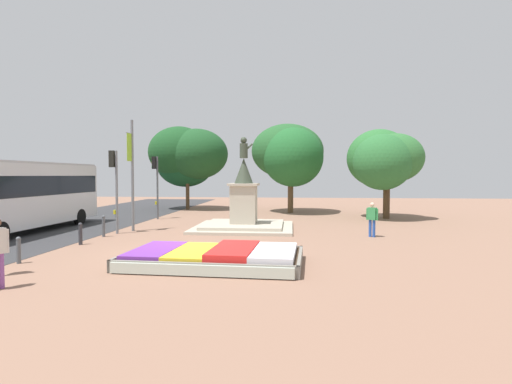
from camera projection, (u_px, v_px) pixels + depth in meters
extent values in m
plane|color=#8C6651|center=(184.00, 253.00, 14.52)|extent=(73.24, 73.24, 0.00)
cube|color=#38281C|center=(214.00, 259.00, 12.71)|extent=(5.51, 3.23, 0.34)
cube|color=gray|center=(201.00, 270.00, 11.20)|extent=(5.56, 0.38, 0.38)
cube|color=gray|center=(224.00, 249.00, 14.23)|extent=(5.56, 0.38, 0.38)
cube|color=gray|center=(133.00, 256.00, 13.09)|extent=(0.26, 3.17, 0.38)
cube|color=gray|center=(300.00, 261.00, 12.33)|extent=(0.26, 3.17, 0.38)
cube|color=#72339E|center=(156.00, 250.00, 12.97)|extent=(1.43, 2.83, 0.13)
cube|color=yellow|center=(194.00, 251.00, 12.79)|extent=(1.43, 2.83, 0.11)
cube|color=red|center=(234.00, 251.00, 12.61)|extent=(1.43, 2.83, 0.23)
cube|color=white|center=(274.00, 252.00, 12.43)|extent=(1.43, 2.83, 0.18)
cube|color=#B2BCAD|center=(200.00, 270.00, 11.15)|extent=(5.29, 0.46, 0.31)
cube|color=#B3A994|center=(244.00, 227.00, 21.18)|extent=(5.15, 5.15, 0.15)
cube|color=#B5AA96|center=(244.00, 225.00, 21.17)|extent=(4.11, 4.11, 0.15)
cube|color=#B2A893|center=(244.00, 204.00, 21.13)|extent=(1.32, 1.32, 2.00)
cube|color=#B2A893|center=(244.00, 184.00, 21.08)|extent=(1.56, 1.56, 0.12)
cone|color=#384233|center=(244.00, 171.00, 21.05)|extent=(0.99, 0.99, 1.33)
cylinder|color=#384233|center=(244.00, 151.00, 21.01)|extent=(0.42, 0.42, 0.77)
sphere|color=#384233|center=(244.00, 140.00, 20.99)|extent=(0.34, 0.34, 0.34)
cylinder|color=#384233|center=(248.00, 148.00, 21.16)|extent=(0.53, 0.50, 0.53)
cylinder|color=slate|center=(117.00, 192.00, 19.31)|extent=(0.12, 0.12, 4.03)
cube|color=black|center=(112.00, 159.00, 19.26)|extent=(0.25, 0.29, 0.80)
cylinder|color=#4B0808|center=(109.00, 153.00, 19.25)|extent=(0.03, 0.14, 0.14)
cylinder|color=#543E08|center=(109.00, 159.00, 19.26)|extent=(0.03, 0.14, 0.14)
cylinder|color=green|center=(110.00, 164.00, 19.27)|extent=(0.03, 0.14, 0.14)
cube|color=gold|center=(115.00, 212.00, 19.36)|extent=(0.11, 0.16, 0.20)
cylinder|color=#4C5156|center=(157.00, 188.00, 25.75)|extent=(0.12, 0.12, 4.05)
cube|color=black|center=(154.00, 163.00, 25.68)|extent=(0.27, 0.30, 0.80)
cylinder|color=#4B0808|center=(152.00, 159.00, 25.67)|extent=(0.04, 0.14, 0.14)
cylinder|color=#543E08|center=(152.00, 163.00, 25.68)|extent=(0.04, 0.14, 0.14)
cylinder|color=green|center=(152.00, 167.00, 25.69)|extent=(0.04, 0.14, 0.14)
cube|color=gold|center=(156.00, 203.00, 25.79)|extent=(0.12, 0.17, 0.20)
cylinder|color=slate|center=(132.00, 176.00, 20.19)|extent=(0.14, 0.14, 5.63)
cube|color=#8CBF2D|center=(129.00, 147.00, 19.83)|extent=(0.05, 0.48, 1.39)
cylinder|color=slate|center=(129.00, 133.00, 19.80)|extent=(0.07, 0.62, 0.03)
cube|color=silver|center=(20.00, 195.00, 19.59)|extent=(2.61, 10.44, 3.04)
cube|color=black|center=(19.00, 186.00, 19.58)|extent=(2.63, 10.13, 0.97)
cube|color=#AFAFB3|center=(19.00, 163.00, 19.53)|extent=(2.56, 10.23, 0.10)
cylinder|color=black|center=(42.00, 216.00, 23.14)|extent=(0.29, 0.90, 0.90)
cylinder|color=black|center=(80.00, 217.00, 22.91)|extent=(0.29, 0.90, 0.90)
cylinder|color=#8C4C99|center=(1.00, 271.00, 9.98)|extent=(0.13, 0.13, 0.89)
cylinder|color=beige|center=(7.00, 241.00, 10.07)|extent=(0.09, 0.09, 0.60)
cylinder|color=#264CA5|center=(370.00, 228.00, 18.38)|extent=(0.13, 0.13, 0.80)
cylinder|color=#264CA5|center=(374.00, 229.00, 18.26)|extent=(0.13, 0.13, 0.80)
cube|color=#338C4C|center=(372.00, 214.00, 18.29)|extent=(0.44, 0.39, 0.56)
cylinder|color=#338C4C|center=(367.00, 214.00, 18.44)|extent=(0.09, 0.09, 0.54)
cylinder|color=#338C4C|center=(377.00, 215.00, 18.14)|extent=(0.09, 0.09, 0.54)
sphere|color=beige|center=(372.00, 205.00, 18.27)|extent=(0.21, 0.21, 0.21)
cylinder|color=#4C5156|center=(19.00, 252.00, 12.81)|extent=(0.13, 0.13, 0.75)
sphere|color=#4C5156|center=(18.00, 239.00, 12.79)|extent=(0.15, 0.15, 0.15)
cylinder|color=#2D2D33|center=(80.00, 235.00, 16.28)|extent=(0.15, 0.15, 0.78)
sphere|color=#2D2D33|center=(80.00, 225.00, 16.26)|extent=(0.16, 0.16, 0.16)
cylinder|color=#4C5156|center=(104.00, 227.00, 18.36)|extent=(0.14, 0.14, 0.88)
sphere|color=#4C5156|center=(103.00, 217.00, 18.34)|extent=(0.15, 0.15, 0.15)
cylinder|color=brown|center=(290.00, 199.00, 30.32)|extent=(0.42, 0.42, 2.09)
ellipsoid|color=#215F2B|center=(293.00, 157.00, 29.62)|extent=(4.52, 4.94, 4.40)
ellipsoid|color=#245829|center=(287.00, 151.00, 30.67)|extent=(5.53, 5.29, 4.18)
cylinder|color=#4C3823|center=(386.00, 200.00, 26.07)|extent=(0.43, 0.43, 2.42)
ellipsoid|color=#2F6A33|center=(395.00, 158.00, 25.55)|extent=(3.61, 3.26, 3.11)
ellipsoid|color=#2C6B32|center=(379.00, 158.00, 26.68)|extent=(4.22, 4.12, 3.86)
ellipsoid|color=#2C6933|center=(383.00, 162.00, 25.16)|extent=(3.71, 3.52, 3.54)
cylinder|color=#4C3823|center=(188.00, 195.00, 33.03)|extent=(0.30, 0.30, 2.33)
ellipsoid|color=#164925|center=(185.00, 164.00, 33.99)|extent=(4.84, 4.90, 3.93)
ellipsoid|color=#1A4821|center=(179.00, 152.00, 33.11)|extent=(5.11, 4.67, 4.24)
ellipsoid|color=#1C4A23|center=(197.00, 154.00, 32.91)|extent=(5.16, 4.96, 4.16)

